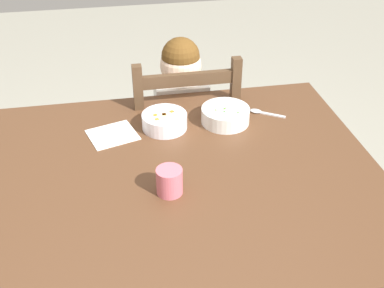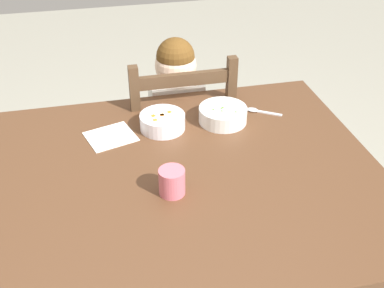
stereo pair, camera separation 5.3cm
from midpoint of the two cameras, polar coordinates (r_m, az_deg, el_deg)
dining_table at (r=1.60m, az=-1.98°, el=-6.20°), size 1.27×1.06×0.74m
dining_chair at (r=2.19m, az=-2.32°, el=-0.37°), size 0.42×0.42×0.92m
child_figure at (r=2.08m, az=-2.40°, el=3.66°), size 0.32×0.31×0.95m
bowl_of_peas at (r=1.79m, az=2.78°, el=3.49°), size 0.18×0.18×0.06m
bowl_of_carrots at (r=1.75m, az=-4.34°, el=2.66°), size 0.16×0.16×0.06m
spoon at (r=1.87m, az=6.86°, el=3.87°), size 0.13×0.09×0.01m
drinking_cup at (r=1.44m, az=-3.42°, el=-4.43°), size 0.08×0.08×0.08m
paper_napkin at (r=1.74m, az=-10.34°, el=0.85°), size 0.19×0.18×0.00m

